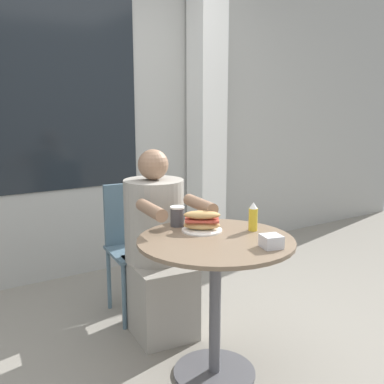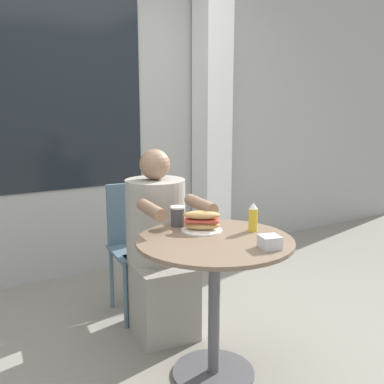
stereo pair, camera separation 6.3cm
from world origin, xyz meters
TOP-DOWN VIEW (x-y plane):
  - ground_plane at (0.00, 0.00)m, footprint 8.00×8.00m
  - storefront_wall at (-0.00, 1.80)m, footprint 8.00×0.09m
  - lattice_pillar at (1.05, 1.61)m, footprint 0.26×0.26m
  - cafe_table at (0.00, 0.00)m, footprint 0.79×0.79m
  - diner_chair at (-0.01, 0.94)m, footprint 0.42×0.42m
  - seated_diner at (-0.02, 0.59)m, footprint 0.42×0.67m
  - sandwich_on_plate at (0.02, 0.15)m, footprint 0.21×0.21m
  - drink_cup at (-0.04, 0.31)m, footprint 0.08×0.08m
  - napkin_box at (0.14, -0.25)m, footprint 0.11×0.11m
  - condiment_bottle at (0.25, 0.01)m, footprint 0.05×0.05m

SIDE VIEW (x-z plane):
  - ground_plane at x=0.00m, z-range 0.00..0.00m
  - seated_diner at x=-0.02m, z-range -0.08..1.05m
  - diner_chair at x=-0.01m, z-range 0.09..0.96m
  - cafe_table at x=0.00m, z-range 0.18..0.92m
  - napkin_box at x=0.14m, z-range 0.74..0.80m
  - sandwich_on_plate at x=0.02m, z-range 0.74..0.84m
  - drink_cup at x=-0.04m, z-range 0.74..0.85m
  - condiment_bottle at x=0.25m, z-range 0.74..0.89m
  - lattice_pillar at x=1.05m, z-range 0.00..2.40m
  - storefront_wall at x=0.00m, z-range 0.00..2.80m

